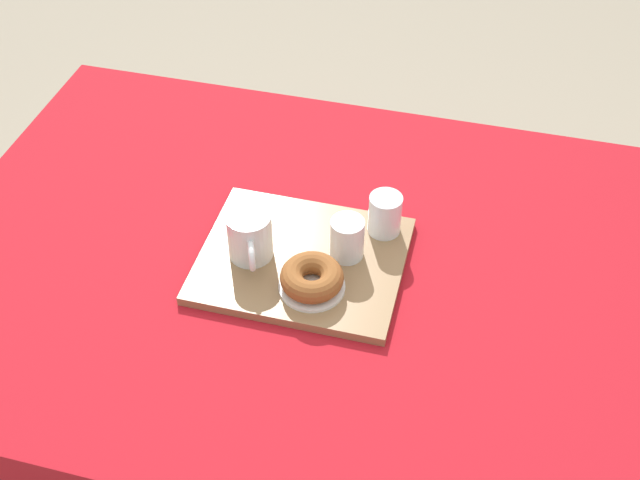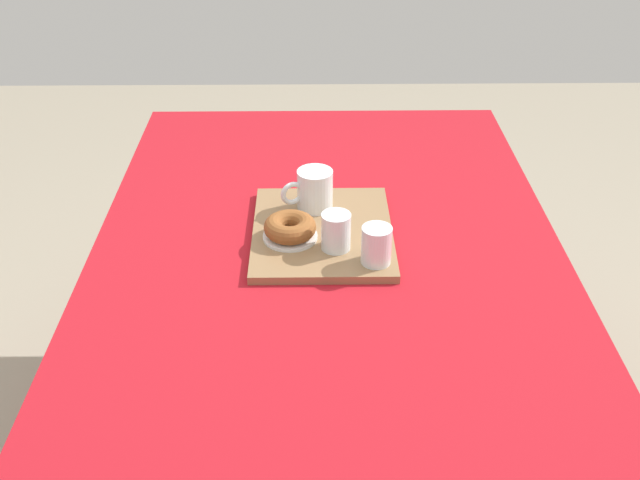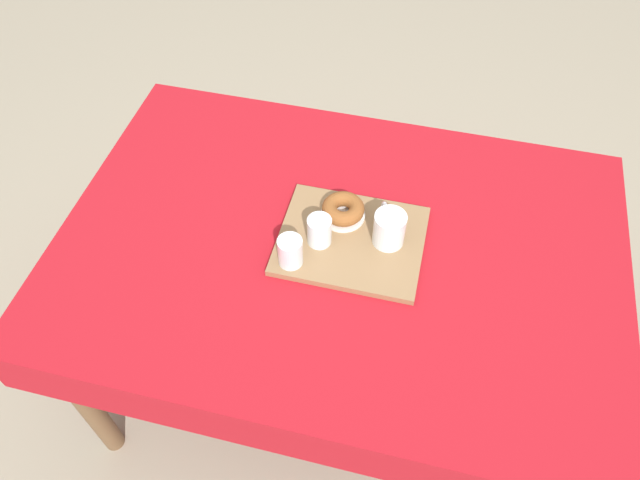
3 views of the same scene
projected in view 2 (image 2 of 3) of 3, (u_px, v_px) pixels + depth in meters
name	position (u px, v px, depth m)	size (l,w,h in m)	color
ground_plane	(326.00, 470.00, 2.11)	(6.00, 6.00, 0.00)	gray
dining_table	(327.00, 275.00, 1.75)	(1.52, 1.05, 0.76)	#A8141E
serving_tray	(322.00, 232.00, 1.72)	(0.38, 0.32, 0.02)	olive
tea_mug_left	(314.00, 191.00, 1.77)	(0.08, 0.12, 0.10)	white
water_glass_near	(336.00, 233.00, 1.63)	(0.06, 0.06, 0.08)	white
water_glass_far	(376.00, 246.00, 1.58)	(0.06, 0.06, 0.08)	white
donut_plate_left	(290.00, 236.00, 1.68)	(0.12, 0.12, 0.01)	white
sugar_donut_left	(290.00, 227.00, 1.66)	(0.12, 0.12, 0.04)	brown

